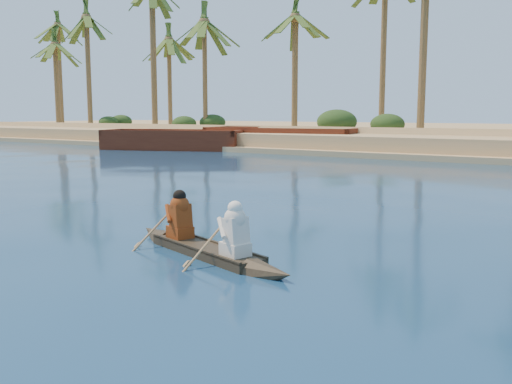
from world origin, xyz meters
The scene contains 7 objects.
ground centered at (0.00, 0.00, 0.00)m, with size 160.00×160.00×0.00m, color #0B2848.
sandy_embankment centered at (0.00, 46.89, 0.53)m, with size 150.00×51.00×1.50m.
palm_grove centered at (0.00, 35.00, 8.00)m, with size 110.00×14.00×16.00m, color #374C1B, non-canonical shape.
shrub_cluster centered at (0.00, 31.50, 1.20)m, with size 100.00×6.00×2.40m, color #1F3312, non-canonical shape.
canoe centered at (3.78, -2.31, 0.27)m, with size 5.04×2.19×1.40m.
barge_left centered at (-18.79, 22.14, 0.62)m, with size 11.27×7.03×1.78m.
barge_mid centered at (-12.00, 27.00, 0.69)m, with size 12.27×5.50×1.97m.
Camera 1 is at (10.77, -11.07, 2.84)m, focal length 40.00 mm.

